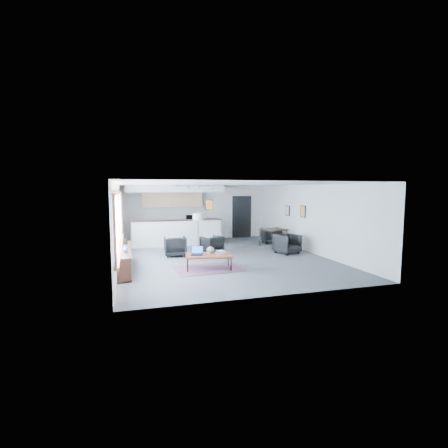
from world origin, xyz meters
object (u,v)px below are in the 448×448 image
object	(u,v)px
ceramic_pot	(211,250)
armchair_right	(212,243)
floor_lamp	(198,218)
armchair_left	(175,245)
laptop	(197,252)
dining_chair_near	(288,244)
dining_chair_far	(271,236)
dining_table	(273,231)
microwave	(192,217)
book_stack	(221,252)
coffee_table	(209,255)

from	to	relation	value
ceramic_pot	armchair_right	xyz separation A→B (m)	(0.66, 2.47, -0.21)
floor_lamp	armchair_left	bearing A→B (deg)	-135.36
laptop	dining_chair_near	bearing A→B (deg)	39.32
laptop	dining_chair_far	bearing A→B (deg)	60.36
ceramic_pot	dining_table	bearing A→B (deg)	40.92
dining_chair_far	microwave	world-z (taller)	microwave
book_stack	armchair_left	bearing A→B (deg)	116.98
laptop	dining_table	bearing A→B (deg)	55.18
coffee_table	ceramic_pot	bearing A→B (deg)	3.83
dining_table	laptop	bearing A→B (deg)	-142.65
dining_chair_near	dining_chair_far	size ratio (longest dim) A/B	1.02
book_stack	dining_table	world-z (taller)	dining_table
dining_chair_far	microwave	size ratio (longest dim) A/B	1.32
dining_chair_far	coffee_table	bearing A→B (deg)	50.96
laptop	ceramic_pot	bearing A→B (deg)	10.62
armchair_left	dining_chair_near	xyz separation A→B (m)	(4.16, -0.69, -0.05)
ceramic_pot	armchair_right	size ratio (longest dim) A/B	0.32
armchair_right	coffee_table	bearing A→B (deg)	51.88
laptop	dining_table	xyz separation A→B (m)	(3.88, 2.96, 0.16)
armchair_right	dining_table	distance (m)	2.89
coffee_table	dining_chair_far	world-z (taller)	dining_chair_far
laptop	microwave	world-z (taller)	microwave
book_stack	microwave	world-z (taller)	microwave
ceramic_pot	microwave	bearing A→B (deg)	84.92
coffee_table	ceramic_pot	distance (m)	0.16
armchair_right	laptop	bearing A→B (deg)	44.33
dining_table	dining_chair_far	bearing A→B (deg)	70.84
coffee_table	book_stack	world-z (taller)	book_stack
floor_lamp	dining_chair_near	xyz separation A→B (m)	(3.08, -1.75, -0.93)
floor_lamp	dining_table	xyz separation A→B (m)	(3.18, -0.28, -0.59)
floor_lamp	book_stack	bearing A→B (deg)	-89.43
floor_lamp	dining_table	size ratio (longest dim) A/B	1.33
ceramic_pot	laptop	bearing A→B (deg)	172.78
laptop	floor_lamp	world-z (taller)	floor_lamp
floor_lamp	dining_chair_near	world-z (taller)	floor_lamp
armchair_right	microwave	bearing A→B (deg)	-109.53
dining_table	microwave	size ratio (longest dim) A/B	2.18
dining_chair_near	microwave	size ratio (longest dim) A/B	1.35
ceramic_pot	book_stack	world-z (taller)	ceramic_pot
armchair_left	armchair_right	size ratio (longest dim) A/B	1.10
floor_lamp	microwave	size ratio (longest dim) A/B	2.89
coffee_table	microwave	xyz separation A→B (m)	(0.57, 5.77, 0.68)
armchair_left	dining_chair_near	world-z (taller)	armchair_left
dining_table	microwave	bearing A→B (deg)	137.08
book_stack	floor_lamp	size ratio (longest dim) A/B	0.24
ceramic_pot	dining_table	size ratio (longest dim) A/B	0.21
armchair_left	dining_chair_far	world-z (taller)	armchair_left
armchair_left	microwave	distance (m)	3.83
laptop	book_stack	world-z (taller)	laptop
armchair_left	floor_lamp	size ratio (longest dim) A/B	0.54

